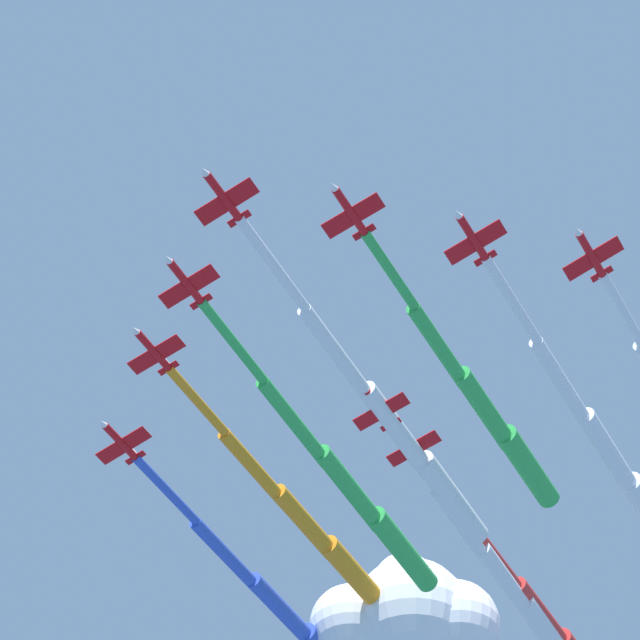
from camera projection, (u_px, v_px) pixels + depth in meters
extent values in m
cylinder|color=red|center=(225.00, 199.00, 192.93)|extent=(5.61, 8.52, 1.37)
cone|color=white|center=(204.00, 171.00, 189.75)|extent=(1.77, 1.77, 1.30)
cylinder|color=black|center=(243.00, 224.00, 195.91)|extent=(1.19, 1.03, 1.03)
ellipsoid|color=black|center=(216.00, 186.00, 192.04)|extent=(1.74, 2.11, 0.87)
cube|color=red|center=(227.00, 202.00, 193.23)|extent=(8.37, 6.32, 2.54)
cube|color=white|center=(252.00, 186.00, 192.85)|extent=(1.74, 2.35, 0.30)
cube|color=white|center=(201.00, 217.00, 193.71)|extent=(1.74, 2.35, 0.30)
cube|color=red|center=(239.00, 219.00, 195.30)|extent=(3.24, 2.48, 1.01)
cube|color=white|center=(238.00, 215.00, 196.03)|extent=(1.26, 1.54, 1.85)
cylinder|color=white|center=(278.00, 271.00, 201.84)|extent=(11.82, 19.17, 1.74)
cylinder|color=white|center=(339.00, 357.00, 213.35)|extent=(12.58, 19.59, 2.61)
cylinder|color=white|center=(398.00, 431.00, 224.78)|extent=(13.34, 20.02, 3.48)
cylinder|color=white|center=(451.00, 498.00, 236.20)|extent=(14.10, 20.45, 4.35)
cylinder|color=red|center=(351.00, 213.00, 197.20)|extent=(5.61, 8.49, 1.34)
cone|color=white|center=(333.00, 186.00, 194.04)|extent=(1.75, 1.76, 1.27)
cylinder|color=black|center=(368.00, 237.00, 200.18)|extent=(1.17, 1.02, 1.01)
ellipsoid|color=black|center=(343.00, 200.00, 196.32)|extent=(1.73, 2.10, 0.85)
cube|color=red|center=(353.00, 216.00, 197.50)|extent=(8.44, 6.38, 2.24)
cube|color=white|center=(379.00, 200.00, 197.01)|extent=(1.75, 2.35, 0.27)
cube|color=white|center=(327.00, 230.00, 198.11)|extent=(1.75, 2.35, 0.27)
cube|color=red|center=(364.00, 232.00, 199.57)|extent=(3.26, 2.50, 0.90)
cube|color=white|center=(362.00, 228.00, 200.30)|extent=(1.21, 1.51, 1.87)
cylinder|color=green|center=(394.00, 276.00, 205.16)|extent=(10.18, 16.15, 1.71)
cylinder|color=green|center=(440.00, 347.00, 214.80)|extent=(10.92, 16.57, 2.56)
cylinder|color=green|center=(485.00, 410.00, 224.33)|extent=(11.66, 16.99, 3.41)
cylinder|color=green|center=(528.00, 467.00, 233.86)|extent=(12.41, 17.41, 4.26)
cylinder|color=red|center=(187.00, 284.00, 204.47)|extent=(5.55, 8.54, 1.37)
cone|color=white|center=(168.00, 259.00, 201.29)|extent=(1.77, 1.77, 1.31)
cylinder|color=black|center=(205.00, 306.00, 207.47)|extent=(1.19, 1.02, 1.03)
ellipsoid|color=black|center=(179.00, 272.00, 203.58)|extent=(1.73, 2.11, 0.87)
cube|color=red|center=(189.00, 286.00, 204.77)|extent=(8.37, 6.26, 2.60)
cube|color=white|center=(213.00, 271.00, 204.44)|extent=(1.72, 2.35, 0.30)
cube|color=white|center=(165.00, 301.00, 205.22)|extent=(1.72, 2.35, 0.30)
cube|color=red|center=(201.00, 302.00, 206.86)|extent=(3.24, 2.46, 1.03)
cube|color=white|center=(200.00, 298.00, 207.59)|extent=(1.26, 1.55, 1.85)
cylinder|color=green|center=(238.00, 348.00, 213.27)|extent=(11.42, 18.76, 1.75)
cylinder|color=green|center=(295.00, 424.00, 224.53)|extent=(12.18, 19.19, 2.62)
cylinder|color=green|center=(351.00, 490.00, 235.71)|extent=(12.95, 19.61, 3.50)
cylinder|color=green|center=(402.00, 550.00, 246.89)|extent=(13.71, 20.03, 4.37)
cylinder|color=red|center=(474.00, 239.00, 199.65)|extent=(5.69, 8.45, 1.35)
cone|color=white|center=(458.00, 214.00, 196.51)|extent=(1.76, 1.77, 1.28)
cylinder|color=black|center=(488.00, 263.00, 202.61)|extent=(1.17, 1.03, 1.01)
ellipsoid|color=black|center=(466.00, 227.00, 198.78)|extent=(1.74, 2.10, 0.85)
cube|color=red|center=(476.00, 242.00, 199.95)|extent=(8.41, 6.44, 2.29)
cube|color=white|center=(501.00, 227.00, 199.45)|extent=(1.76, 2.34, 0.28)
cube|color=white|center=(450.00, 257.00, 200.56)|extent=(1.76, 2.34, 0.28)
cube|color=red|center=(485.00, 258.00, 202.01)|extent=(3.25, 2.52, 0.92)
cube|color=white|center=(483.00, 254.00, 202.74)|extent=(1.23, 1.51, 1.87)
cylinder|color=white|center=(516.00, 306.00, 208.37)|extent=(11.83, 18.63, 1.71)
cylinder|color=white|center=(563.00, 386.00, 219.56)|extent=(12.57, 19.06, 2.57)
cylinder|color=white|center=(610.00, 455.00, 230.64)|extent=(13.31, 19.49, 3.42)
cylinder|color=red|center=(154.00, 352.00, 217.05)|extent=(5.64, 8.48, 1.34)
cone|color=white|center=(135.00, 330.00, 213.90)|extent=(1.75, 1.76, 1.27)
cylinder|color=black|center=(172.00, 372.00, 220.03)|extent=(1.17, 1.02, 1.00)
ellipsoid|color=black|center=(146.00, 341.00, 216.17)|extent=(1.73, 2.10, 0.85)
cube|color=red|center=(156.00, 355.00, 217.35)|extent=(8.43, 6.40, 2.23)
cube|color=white|center=(179.00, 341.00, 216.85)|extent=(1.75, 2.35, 0.27)
cube|color=white|center=(134.00, 368.00, 217.97)|extent=(1.75, 2.35, 0.27)
cube|color=red|center=(168.00, 368.00, 219.42)|extent=(3.26, 2.51, 0.89)
cube|color=white|center=(168.00, 364.00, 220.15)|extent=(1.21, 1.51, 1.87)
cylinder|color=orange|center=(202.00, 406.00, 225.21)|extent=(10.62, 16.80, 1.70)
cylinder|color=orange|center=(254.00, 468.00, 235.26)|extent=(11.36, 17.23, 2.56)
cylinder|color=orange|center=(306.00, 523.00, 245.20)|extent=(12.10, 17.65, 3.41)
cylinder|color=orange|center=(353.00, 573.00, 255.14)|extent=(12.84, 18.07, 4.26)
cylinder|color=red|center=(592.00, 256.00, 203.42)|extent=(5.72, 8.45, 1.35)
cone|color=white|center=(577.00, 231.00, 200.28)|extent=(1.77, 1.77, 1.29)
cylinder|color=black|center=(604.00, 279.00, 206.38)|extent=(1.18, 1.03, 1.02)
ellipsoid|color=black|center=(585.00, 244.00, 202.55)|extent=(1.75, 2.10, 0.86)
cube|color=red|center=(593.00, 259.00, 203.72)|extent=(8.38, 6.44, 2.38)
cube|color=white|center=(618.00, 243.00, 203.24)|extent=(1.77, 2.34, 0.28)
cube|color=white|center=(568.00, 273.00, 204.30)|extent=(1.77, 2.34, 0.28)
cube|color=red|center=(602.00, 274.00, 205.77)|extent=(3.24, 2.52, 0.95)
cube|color=white|center=(599.00, 270.00, 206.50)|extent=(1.25, 1.52, 1.86)
cylinder|color=white|center=(625.00, 315.00, 211.31)|extent=(10.38, 16.03, 1.72)
cylinder|color=red|center=(122.00, 443.00, 225.44)|extent=(5.63, 8.49, 1.36)
cone|color=white|center=(103.00, 423.00, 222.28)|extent=(1.77, 1.77, 1.29)
cylinder|color=black|center=(139.00, 461.00, 228.42)|extent=(1.18, 1.03, 1.02)
ellipsoid|color=black|center=(114.00, 433.00, 224.56)|extent=(1.74, 2.11, 0.86)
cube|color=red|center=(124.00, 445.00, 225.74)|extent=(8.39, 6.36, 2.44)
cube|color=white|center=(145.00, 432.00, 225.32)|extent=(1.75, 2.35, 0.29)
cube|color=white|center=(102.00, 458.00, 226.27)|extent=(1.75, 2.35, 0.29)
cube|color=red|center=(136.00, 458.00, 227.81)|extent=(3.24, 2.49, 0.97)
cube|color=white|center=(135.00, 454.00, 228.54)|extent=(1.25, 1.53, 1.86)
cylinder|color=blue|center=(171.00, 495.00, 234.12)|extent=(11.53, 18.47, 1.73)
cylinder|color=blue|center=(228.00, 557.00, 245.20)|extent=(12.28, 18.90, 2.60)
cylinder|color=blue|center=(283.00, 611.00, 256.19)|extent=(13.04, 19.33, 3.46)
cylinder|color=red|center=(380.00, 409.00, 220.28)|extent=(5.53, 8.53, 1.35)
cone|color=white|center=(364.00, 388.00, 217.09)|extent=(1.75, 1.76, 1.28)
cylinder|color=black|center=(394.00, 428.00, 223.27)|extent=(1.18, 1.01, 1.01)
ellipsoid|color=black|center=(373.00, 399.00, 219.39)|extent=(1.72, 2.10, 0.85)
cube|color=red|center=(381.00, 412.00, 220.58)|extent=(8.44, 6.30, 2.32)
cube|color=white|center=(404.00, 398.00, 220.14)|extent=(1.73, 2.35, 0.28)
cube|color=white|center=(358.00, 424.00, 221.12)|extent=(1.73, 2.35, 0.28)
cube|color=red|center=(391.00, 424.00, 222.66)|extent=(3.26, 2.47, 0.93)
cube|color=white|center=(389.00, 420.00, 223.39)|extent=(1.21, 1.52, 1.87)
cylinder|color=white|center=(419.00, 463.00, 228.79)|extent=(10.91, 17.86, 1.72)
cylinder|color=white|center=(462.00, 525.00, 239.50)|extent=(11.66, 18.27, 2.57)
cylinder|color=white|center=(505.00, 580.00, 250.11)|extent=(12.41, 18.69, 3.43)
cylinder|color=white|center=(545.00, 630.00, 260.72)|extent=(13.16, 19.10, 4.29)
cylinder|color=red|center=(412.00, 446.00, 228.14)|extent=(5.66, 8.46, 1.33)
cone|color=white|center=(397.00, 427.00, 224.99)|extent=(1.75, 1.76, 1.26)
cylinder|color=black|center=(426.00, 464.00, 231.11)|extent=(1.16, 1.02, 1.00)
ellipsoid|color=black|center=(406.00, 437.00, 227.27)|extent=(1.73, 2.10, 0.84)
cube|color=red|center=(414.00, 449.00, 228.44)|extent=(8.44, 6.44, 2.14)
cube|color=white|center=(436.00, 436.00, 227.89)|extent=(1.76, 2.34, 0.26)
cube|color=white|center=(392.00, 461.00, 229.10)|extent=(1.76, 2.34, 0.26)
cube|color=red|center=(423.00, 461.00, 230.50)|extent=(3.26, 2.52, 0.86)
cube|color=white|center=(422.00, 456.00, 231.23)|extent=(1.19, 1.50, 1.87)
cylinder|color=red|center=(452.00, 498.00, 236.96)|extent=(11.94, 18.94, 1.69)
cylinder|color=red|center=(497.00, 561.00, 248.35)|extent=(12.67, 19.36, 2.54)
cylinder|color=red|center=(542.00, 615.00, 259.63)|extent=(13.40, 19.79, 3.39)
sphere|color=white|center=(411.00, 618.00, 265.23)|extent=(21.07, 21.07, 21.07)
sphere|color=white|center=(455.00, 625.00, 264.16)|extent=(15.80, 15.80, 15.80)
sphere|color=white|center=(352.00, 626.00, 264.91)|extent=(14.75, 14.75, 14.75)
sphere|color=white|center=(405.00, 585.00, 268.05)|extent=(11.59, 11.59, 11.59)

